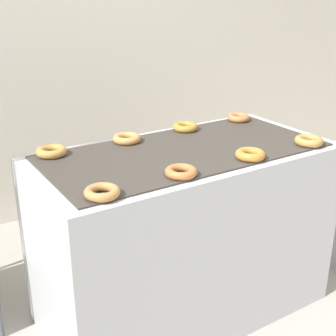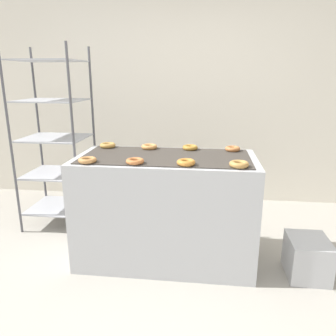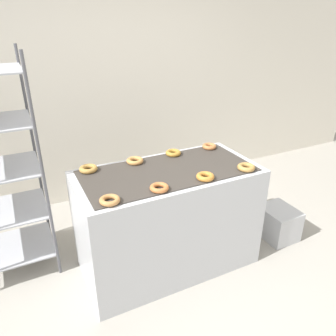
{
  "view_description": "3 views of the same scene",
  "coord_description": "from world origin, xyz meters",
  "px_view_note": "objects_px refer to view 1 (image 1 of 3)",
  "views": [
    {
      "loc": [
        -1.19,
        -1.12,
        1.64
      ],
      "look_at": [
        0.0,
        0.76,
        0.77
      ],
      "focal_mm": 50.0,
      "sensor_mm": 36.0,
      "label": 1
    },
    {
      "loc": [
        0.32,
        -1.93,
        1.53
      ],
      "look_at": [
        0.0,
        0.76,
        0.77
      ],
      "focal_mm": 35.0,
      "sensor_mm": 36.0,
      "label": 2
    },
    {
      "loc": [
        -1.03,
        -1.46,
        2.01
      ],
      "look_at": [
        0.0,
        0.61,
        0.93
      ],
      "focal_mm": 35.0,
      "sensor_mm": 36.0,
      "label": 3
    }
  ],
  "objects_px": {
    "donut_far_midleft": "(127,139)",
    "donut_far_midright": "(185,127)",
    "donut_near_left": "(102,192)",
    "fryer_machine": "(184,234)",
    "donut_far_left": "(51,151)",
    "donut_near_midleft": "(181,172)",
    "donut_far_right": "(239,118)",
    "donut_near_right": "(309,141)",
    "donut_near_midright": "(250,155)"
  },
  "relations": [
    {
      "from": "donut_near_midright",
      "to": "donut_far_left",
      "type": "distance_m",
      "value": 0.91
    },
    {
      "from": "donut_far_left",
      "to": "donut_far_midleft",
      "type": "distance_m",
      "value": 0.38
    },
    {
      "from": "fryer_machine",
      "to": "donut_far_midleft",
      "type": "relative_size",
      "value": 10.41
    },
    {
      "from": "donut_near_midleft",
      "to": "donut_far_right",
      "type": "distance_m",
      "value": 0.9
    },
    {
      "from": "donut_near_midright",
      "to": "donut_far_midright",
      "type": "height_order",
      "value": "donut_near_midright"
    },
    {
      "from": "donut_far_right",
      "to": "donut_near_midright",
      "type": "bearing_deg",
      "value": -125.68
    },
    {
      "from": "donut_near_midleft",
      "to": "donut_far_midright",
      "type": "distance_m",
      "value": 0.64
    },
    {
      "from": "donut_far_right",
      "to": "donut_near_right",
      "type": "bearing_deg",
      "value": -88.9
    },
    {
      "from": "donut_far_left",
      "to": "donut_far_midleft",
      "type": "xyz_separation_m",
      "value": [
        0.38,
        -0.01,
        -0.0
      ]
    },
    {
      "from": "donut_far_midleft",
      "to": "donut_far_midright",
      "type": "distance_m",
      "value": 0.36
    },
    {
      "from": "donut_far_left",
      "to": "donut_far_midright",
      "type": "distance_m",
      "value": 0.74
    },
    {
      "from": "donut_near_midright",
      "to": "donut_far_midright",
      "type": "relative_size",
      "value": 1.01
    },
    {
      "from": "donut_far_midleft",
      "to": "donut_near_left",
      "type": "bearing_deg",
      "value": -125.83
    },
    {
      "from": "donut_far_midleft",
      "to": "donut_far_right",
      "type": "bearing_deg",
      "value": 0.2
    },
    {
      "from": "donut_far_right",
      "to": "donut_near_midleft",
      "type": "bearing_deg",
      "value": -145.41
    },
    {
      "from": "donut_near_midright",
      "to": "donut_near_right",
      "type": "relative_size",
      "value": 0.98
    },
    {
      "from": "donut_near_midright",
      "to": "donut_far_right",
      "type": "relative_size",
      "value": 1.06
    },
    {
      "from": "donut_near_right",
      "to": "donut_far_midleft",
      "type": "xyz_separation_m",
      "value": [
        -0.74,
        0.51,
        -0.0
      ]
    },
    {
      "from": "donut_far_right",
      "to": "donut_near_left",
      "type": "bearing_deg",
      "value": -154.62
    },
    {
      "from": "donut_near_midleft",
      "to": "donut_far_left",
      "type": "distance_m",
      "value": 0.64
    },
    {
      "from": "fryer_machine",
      "to": "donut_near_right",
      "type": "relative_size",
      "value": 10.49
    },
    {
      "from": "donut_far_midleft",
      "to": "fryer_machine",
      "type": "bearing_deg",
      "value": -54.54
    },
    {
      "from": "fryer_machine",
      "to": "donut_near_midleft",
      "type": "distance_m",
      "value": 0.57
    },
    {
      "from": "donut_far_midleft",
      "to": "donut_near_right",
      "type": "bearing_deg",
      "value": -34.82
    },
    {
      "from": "fryer_machine",
      "to": "donut_far_left",
      "type": "distance_m",
      "value": 0.78
    },
    {
      "from": "donut_far_left",
      "to": "fryer_machine",
      "type": "bearing_deg",
      "value": -25.2
    },
    {
      "from": "donut_near_right",
      "to": "donut_far_left",
      "type": "xyz_separation_m",
      "value": [
        -1.12,
        0.52,
        0.0
      ]
    },
    {
      "from": "donut_near_midright",
      "to": "donut_far_left",
      "type": "bearing_deg",
      "value": 144.94
    },
    {
      "from": "donut_near_midleft",
      "to": "donut_near_right",
      "type": "relative_size",
      "value": 0.97
    },
    {
      "from": "donut_near_midleft",
      "to": "donut_far_right",
      "type": "xyz_separation_m",
      "value": [
        0.74,
        0.51,
        0.0
      ]
    },
    {
      "from": "donut_near_midleft",
      "to": "fryer_machine",
      "type": "bearing_deg",
      "value": 52.77
    },
    {
      "from": "donut_far_midleft",
      "to": "donut_far_midright",
      "type": "bearing_deg",
      "value": 1.69
    },
    {
      "from": "donut_near_midright",
      "to": "donut_far_left",
      "type": "height_order",
      "value": "same"
    },
    {
      "from": "fryer_machine",
      "to": "donut_far_left",
      "type": "height_order",
      "value": "donut_far_left"
    },
    {
      "from": "donut_near_right",
      "to": "donut_near_left",
      "type": "bearing_deg",
      "value": -179.59
    },
    {
      "from": "donut_far_left",
      "to": "donut_far_midleft",
      "type": "bearing_deg",
      "value": -1.86
    },
    {
      "from": "donut_near_left",
      "to": "donut_far_right",
      "type": "distance_m",
      "value": 1.22
    },
    {
      "from": "donut_near_midleft",
      "to": "donut_near_left",
      "type": "bearing_deg",
      "value": -178.37
    },
    {
      "from": "donut_near_left",
      "to": "donut_far_midright",
      "type": "relative_size",
      "value": 1.02
    },
    {
      "from": "donut_near_left",
      "to": "donut_near_midleft",
      "type": "relative_size",
      "value": 1.01
    },
    {
      "from": "donut_near_right",
      "to": "donut_far_left",
      "type": "height_order",
      "value": "same"
    },
    {
      "from": "donut_far_left",
      "to": "donut_far_midright",
      "type": "bearing_deg",
      "value": -0.14
    },
    {
      "from": "donut_near_left",
      "to": "donut_far_midright",
      "type": "xyz_separation_m",
      "value": [
        0.74,
        0.53,
        0.0
      ]
    },
    {
      "from": "fryer_machine",
      "to": "donut_far_left",
      "type": "bearing_deg",
      "value": 154.8
    },
    {
      "from": "donut_near_midleft",
      "to": "donut_far_left",
      "type": "relative_size",
      "value": 0.95
    },
    {
      "from": "donut_near_left",
      "to": "donut_near_midleft",
      "type": "height_order",
      "value": "same"
    },
    {
      "from": "donut_near_right",
      "to": "donut_near_midleft",
      "type": "bearing_deg",
      "value": 179.83
    },
    {
      "from": "donut_near_midleft",
      "to": "donut_far_midleft",
      "type": "xyz_separation_m",
      "value": [
        0.02,
        0.51,
        0.0
      ]
    },
    {
      "from": "fryer_machine",
      "to": "donut_far_right",
      "type": "xyz_separation_m",
      "value": [
        0.55,
        0.25,
        0.47
      ]
    },
    {
      "from": "donut_near_midright",
      "to": "donut_far_right",
      "type": "bearing_deg",
      "value": 54.32
    }
  ]
}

